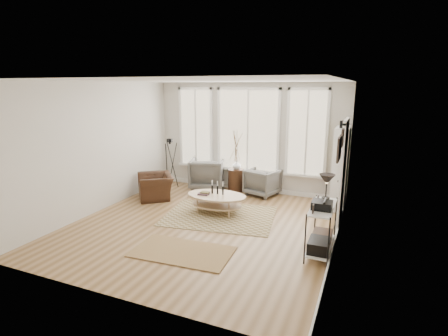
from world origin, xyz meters
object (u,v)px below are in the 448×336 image
at_px(bookcase, 340,168).
at_px(low_shelf, 322,224).
at_px(side_table, 236,161).
at_px(armchair_left, 207,173).
at_px(armchair_right, 263,182).
at_px(coffee_table, 216,199).
at_px(accent_chair, 156,186).

distance_m(bookcase, low_shelf, 2.56).
bearing_deg(side_table, low_shelf, -46.44).
bearing_deg(armchair_left, armchair_right, 163.41).
xyz_separation_m(bookcase, coffee_table, (-2.49, -1.47, -0.62)).
relative_size(bookcase, accent_chair, 2.20).
height_order(armchair_right, side_table, side_table).
bearing_deg(accent_chair, low_shelf, 31.69).
relative_size(low_shelf, armchair_left, 1.40).
xyz_separation_m(side_table, accent_chair, (-1.70, -1.30, -0.54)).
xyz_separation_m(bookcase, accent_chair, (-4.36, -1.07, -0.65)).
height_order(bookcase, accent_chair, bookcase).
bearing_deg(side_table, armchair_right, 0.00).
distance_m(armchair_left, accent_chair, 1.55).
bearing_deg(armchair_right, side_table, 16.76).
relative_size(low_shelf, armchair_right, 1.69).
xyz_separation_m(bookcase, armchair_left, (-3.52, 0.22, -0.53)).
height_order(coffee_table, accent_chair, coffee_table).
relative_size(bookcase, coffee_table, 1.49).
bearing_deg(side_table, coffee_table, -84.04).
bearing_deg(armchair_right, bookcase, -169.93).
height_order(low_shelf, armchair_left, low_shelf).
bearing_deg(low_shelf, armchair_right, 124.12).
bearing_deg(coffee_table, low_shelf, -23.33).
bearing_deg(accent_chair, armchair_right, 78.21).
distance_m(bookcase, accent_chair, 4.54).
bearing_deg(bookcase, accent_chair, -166.19).
xyz_separation_m(coffee_table, side_table, (-0.18, 1.70, 0.51)).
relative_size(coffee_table, side_table, 0.79).
relative_size(armchair_left, armchair_right, 1.21).
bearing_deg(low_shelf, accent_chair, 161.41).
bearing_deg(armchair_left, accent_chair, 40.39).
bearing_deg(side_table, bookcase, -4.82).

